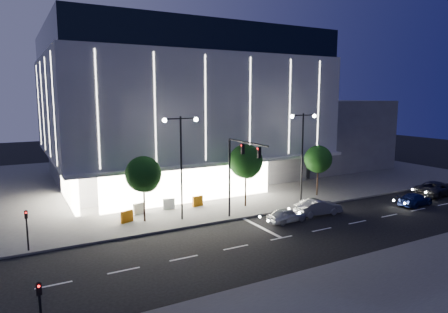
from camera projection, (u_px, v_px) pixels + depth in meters
ground at (249, 236)px, 30.60m from camera, size 160.00×160.00×0.00m
sidewalk_museum at (186, 175)px, 53.80m from camera, size 70.00×40.00×0.15m
sidewalk_near at (436, 285)px, 22.51m from camera, size 70.00×10.00×0.15m
museum at (175, 107)px, 50.00m from camera, size 30.00×25.80×18.00m
annex_building at (308, 132)px, 62.97m from camera, size 16.00×20.00×10.00m
traffic_mast at (238, 164)px, 33.22m from camera, size 0.33×5.89×7.07m
street_lamp_west at (181, 153)px, 33.51m from camera, size 3.16×0.36×9.00m
street_lamp_east at (303, 144)px, 39.64m from camera, size 3.16×0.36×9.00m
ped_signal_far at (27, 226)px, 27.15m from camera, size 0.22×0.24×3.00m
ped_signal_near at (40, 307)px, 16.72m from camera, size 0.22×0.24×3.00m
tree_left at (144, 176)px, 33.28m from camera, size 3.02×3.02×5.72m
tree_mid at (246, 163)px, 37.95m from camera, size 3.25×3.25×6.15m
tree_right at (318, 161)px, 42.26m from camera, size 2.91×2.91×5.51m
car_lead at (287, 215)px, 33.91m from camera, size 3.66×1.67×1.22m
car_second at (318, 207)px, 36.03m from camera, size 4.47×1.90×1.44m
car_third at (415, 199)px, 39.14m from camera, size 4.41×2.24×1.23m
car_fourth at (437, 188)px, 43.15m from camera, size 5.83×3.16×1.55m
barrier_a at (127, 216)px, 33.48m from camera, size 1.12×0.61×1.00m
barrier_b at (139, 208)px, 35.85m from camera, size 1.13×0.44×1.00m
barrier_c at (198, 201)px, 38.38m from camera, size 1.13×0.41×1.00m
barrier_d at (169, 204)px, 37.43m from camera, size 1.13×0.51×1.00m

